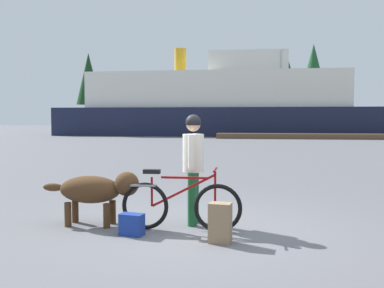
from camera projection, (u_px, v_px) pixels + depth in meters
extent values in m
plane|color=slate|center=(197.00, 230.00, 6.19)|extent=(160.00, 160.00, 0.00)
torus|color=black|center=(218.00, 208.00, 6.03)|extent=(0.68, 0.06, 0.68)
torus|color=black|center=(145.00, 206.00, 6.18)|extent=(0.68, 0.06, 0.68)
cube|color=maroon|center=(185.00, 178.00, 6.07)|extent=(0.67, 0.03, 0.03)
cube|color=maroon|center=(183.00, 191.00, 6.09)|extent=(0.90, 0.03, 0.49)
cylinder|color=maroon|center=(152.00, 192.00, 6.15)|extent=(0.03, 0.03, 0.42)
cylinder|color=maroon|center=(215.00, 190.00, 6.02)|extent=(0.03, 0.03, 0.52)
cube|color=black|center=(152.00, 172.00, 6.13)|extent=(0.24, 0.10, 0.06)
cylinder|color=maroon|center=(215.00, 170.00, 6.00)|extent=(0.03, 0.44, 0.03)
cube|color=slate|center=(144.00, 185.00, 6.16)|extent=(0.36, 0.14, 0.02)
cylinder|color=#19592D|center=(194.00, 197.00, 6.59)|extent=(0.14, 0.14, 0.80)
cylinder|color=#19592D|center=(192.00, 199.00, 6.37)|extent=(0.14, 0.14, 0.80)
cylinder|color=silver|center=(193.00, 153.00, 6.44)|extent=(0.32, 0.32, 0.57)
cylinder|color=silver|center=(195.00, 150.00, 6.66)|extent=(0.09, 0.09, 0.50)
cylinder|color=silver|center=(191.00, 152.00, 6.22)|extent=(0.09, 0.09, 0.50)
sphere|color=tan|center=(193.00, 124.00, 6.41)|extent=(0.22, 0.22, 0.22)
sphere|color=black|center=(193.00, 122.00, 6.41)|extent=(0.23, 0.23, 0.23)
ellipsoid|color=#472D19|center=(90.00, 189.00, 6.41)|extent=(0.93, 0.48, 0.41)
sphere|color=#472D19|center=(127.00, 184.00, 6.33)|extent=(0.36, 0.36, 0.36)
ellipsoid|color=#472D19|center=(53.00, 187.00, 6.49)|extent=(0.32, 0.12, 0.12)
cylinder|color=#472D19|center=(113.00, 212.00, 6.52)|extent=(0.10, 0.10, 0.36)
cylinder|color=#472D19|center=(107.00, 216.00, 6.26)|extent=(0.10, 0.10, 0.36)
cylinder|color=#472D19|center=(75.00, 211.00, 6.61)|extent=(0.10, 0.10, 0.36)
cylinder|color=#472D19|center=(68.00, 215.00, 6.35)|extent=(0.10, 0.10, 0.36)
cube|color=#8C7251|center=(220.00, 223.00, 5.52)|extent=(0.31, 0.24, 0.52)
cube|color=navy|center=(132.00, 225.00, 5.87)|extent=(0.35, 0.24, 0.30)
cube|color=brown|center=(331.00, 136.00, 32.80)|extent=(17.36, 2.14, 0.40)
cube|color=#191E38|center=(217.00, 122.00, 40.40)|extent=(28.87, 8.43, 2.51)
cube|color=silver|center=(217.00, 91.00, 40.22)|extent=(23.10, 7.08, 3.20)
cube|color=silver|center=(248.00, 64.00, 39.67)|extent=(6.93, 5.06, 1.80)
cylinder|color=#BF8C19|center=(180.00, 62.00, 40.54)|extent=(1.10, 1.10, 2.40)
ellipsoid|color=navy|center=(280.00, 131.00, 37.13)|extent=(7.32, 2.05, 0.90)
cylinder|color=#B2B2B7|center=(281.00, 88.00, 36.90)|extent=(0.14, 0.14, 6.56)
cylinder|color=#B2B2B7|center=(267.00, 112.00, 37.18)|extent=(3.30, 0.10, 0.10)
cylinder|color=#4C331E|center=(89.00, 117.00, 57.67)|extent=(0.48, 0.48, 3.39)
cone|color=#143819|center=(89.00, 79.00, 57.36)|extent=(3.28, 3.28, 6.84)
cylinder|color=#4C331E|center=(288.00, 123.00, 52.21)|extent=(0.43, 0.43, 2.03)
cone|color=#19471E|center=(288.00, 87.00, 51.95)|extent=(3.79, 3.79, 6.53)
cylinder|color=#4C331E|center=(313.00, 117.00, 52.75)|extent=(0.48, 0.48, 3.47)
cone|color=#1E4C28|center=(313.00, 73.00, 52.43)|extent=(3.73, 3.73, 7.13)
cylinder|color=#4C331E|center=(279.00, 117.00, 59.09)|extent=(0.41, 0.41, 3.48)
cone|color=#1E4C28|center=(280.00, 80.00, 58.79)|extent=(3.80, 3.80, 6.50)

